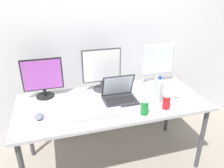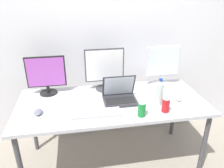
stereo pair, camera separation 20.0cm
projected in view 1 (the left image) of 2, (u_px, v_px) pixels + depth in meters
The scene contains 13 objects.
ground_plane at pixel (112, 160), 2.40m from camera, with size 16.00×16.00×0.00m, color gray.
wall_back at pixel (97, 31), 2.37m from camera, with size 7.00×0.08×2.60m, color silver.
work_desk at pixel (112, 106), 2.11m from camera, with size 1.78×0.79×0.74m.
monitor_left at pixel (43, 77), 2.09m from camera, with size 0.38×0.18×0.39m.
monitor_center at pixel (102, 69), 2.23m from camera, with size 0.40×0.19×0.44m.
monitor_right at pixel (157, 63), 2.39m from camera, with size 0.37×0.20×0.44m.
laptop_silver at pixel (119, 94), 2.09m from camera, with size 0.31×0.24×0.25m.
keyboard_main at pixel (99, 114), 1.87m from camera, with size 0.43×0.15×0.02m, color #B2B2B7.
mouse_by_keyboard at pixel (39, 116), 1.82m from camera, with size 0.07×0.10×0.03m, color slate.
mouse_by_laptop at pixel (176, 95), 2.17m from camera, with size 0.06×0.10×0.03m, color silver.
water_bottle at pixel (159, 90), 2.03m from camera, with size 0.07×0.07×0.26m.
soda_can_near_keyboard at pixel (144, 108), 1.86m from camera, with size 0.07×0.07×0.13m.
soda_can_by_laptop at pixel (166, 102), 1.94m from camera, with size 0.07×0.07×0.13m.
Camera 1 is at (-0.51, -1.76, 1.76)m, focal length 35.00 mm.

